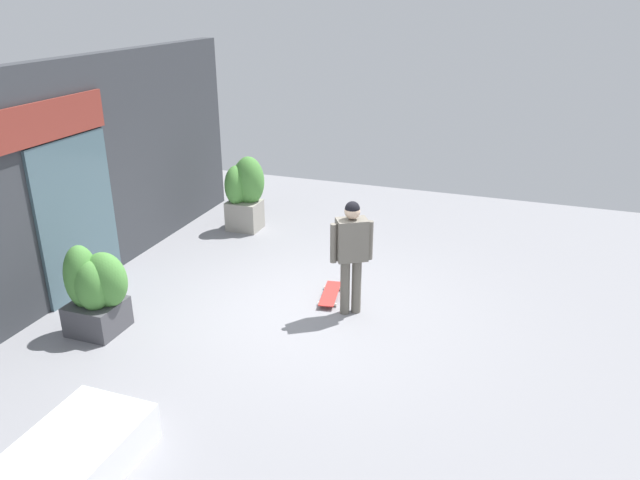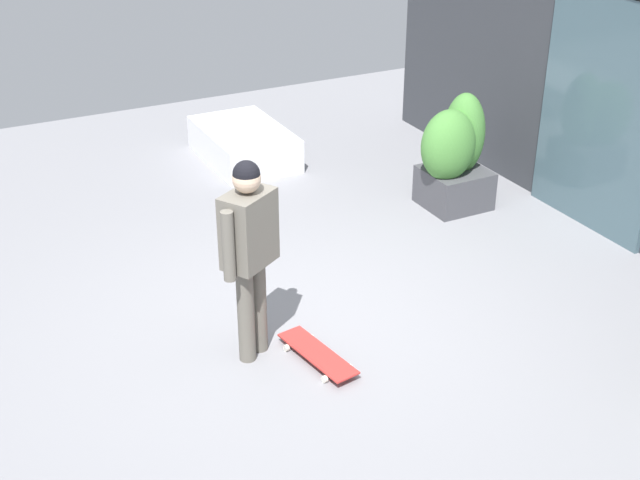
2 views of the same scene
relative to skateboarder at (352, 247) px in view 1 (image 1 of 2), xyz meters
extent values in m
plane|color=gray|center=(-0.19, 0.53, -0.98)|extent=(12.00, 12.00, 0.00)
cube|color=#383A3F|center=(-0.19, 4.04, 0.67)|extent=(7.80, 0.25, 3.29)
cube|color=#47606B|center=(-0.61, 3.89, 0.16)|extent=(1.51, 0.06, 2.27)
cube|color=maroon|center=(-0.82, 3.87, 1.58)|extent=(1.99, 0.05, 0.52)
cylinder|color=#666056|center=(-0.04, 0.07, -0.58)|extent=(0.13, 0.13, 0.80)
cylinder|color=#666056|center=(0.04, -0.07, -0.58)|extent=(0.13, 0.13, 0.80)
cube|color=#6B665B|center=(0.00, 0.00, 0.11)|extent=(0.43, 0.48, 0.57)
cylinder|color=#6B665B|center=(-0.13, 0.21, 0.08)|extent=(0.09, 0.09, 0.54)
cylinder|color=#6B665B|center=(0.13, -0.21, 0.08)|extent=(0.09, 0.09, 0.54)
sphere|color=beige|center=(0.00, 0.00, 0.50)|extent=(0.21, 0.21, 0.21)
sphere|color=black|center=(0.00, 0.00, 0.54)|extent=(0.20, 0.20, 0.20)
cube|color=red|center=(0.31, 0.40, -0.91)|extent=(0.81, 0.34, 0.02)
cylinder|color=silver|center=(0.54, 0.55, -0.95)|extent=(0.06, 0.04, 0.05)
cylinder|color=silver|center=(0.58, 0.32, -0.95)|extent=(0.06, 0.04, 0.05)
cylinder|color=silver|center=(0.05, 0.47, -0.95)|extent=(0.06, 0.04, 0.05)
cylinder|color=silver|center=(0.08, 0.24, -0.95)|extent=(0.06, 0.04, 0.05)
cube|color=#47474C|center=(-1.55, 2.96, -0.77)|extent=(0.62, 0.64, 0.41)
ellipsoid|color=#4C8C3D|center=(-1.63, 2.89, -0.28)|extent=(0.43, 0.44, 0.68)
ellipsoid|color=#4C8C3D|center=(-1.49, 2.80, -0.25)|extent=(0.46, 0.59, 0.75)
ellipsoid|color=#4C8C3D|center=(-1.60, 3.06, -0.21)|extent=(0.44, 0.43, 0.86)
cube|color=gray|center=(2.39, 2.77, -0.71)|extent=(0.49, 0.58, 0.54)
ellipsoid|color=#4C8C3D|center=(2.47, 2.69, -0.06)|extent=(0.52, 0.57, 0.90)
ellipsoid|color=#4C8C3D|center=(2.35, 2.89, -0.13)|extent=(0.54, 0.40, 0.73)
ellipsoid|color=#4C8C3D|center=(2.46, 2.72, -0.08)|extent=(0.49, 0.58, 0.86)
cube|color=white|center=(-3.76, 1.49, -0.78)|extent=(1.43, 0.90, 0.39)
camera|label=1|loc=(-7.07, -2.06, 3.13)|focal=33.96mm
camera|label=2|loc=(5.15, -2.06, 2.88)|focal=48.14mm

